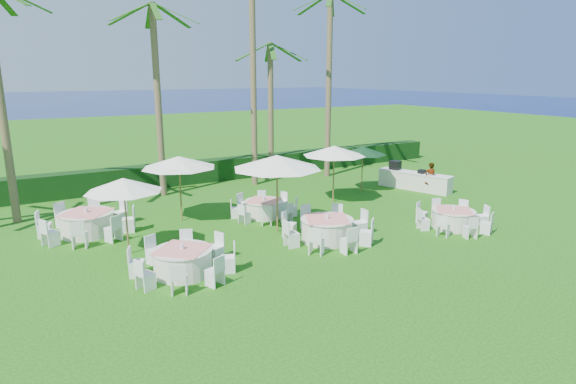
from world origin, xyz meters
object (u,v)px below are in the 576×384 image
Objects in this scene: banquet_table_a at (183,261)px; banquet_table_d at (87,223)px; umbrella_d at (334,151)px; banquet_table_e at (264,208)px; umbrella_green at (363,150)px; banquet_table_c at (453,218)px; banquet_table_b at (327,229)px; buffet_table at (414,180)px; umbrella_b at (277,162)px; umbrella_c at (179,162)px; umbrella_a at (123,185)px; staff_person at (430,178)px.

banquet_table_a is 0.90× the size of banquet_table_d.
umbrella_d reaches higher than banquet_table_a.
banquet_table_e is 1.15× the size of umbrella_green.
banquet_table_c is 6.95m from umbrella_green.
banquet_table_b is 0.98× the size of banquet_table_d.
umbrella_green reaches higher than buffet_table.
umbrella_b is (-0.47, -2.03, 2.34)m from banquet_table_e.
umbrella_d is (7.17, -0.70, -0.01)m from umbrella_c.
umbrella_a is at bearing -134.31° from umbrella_c.
staff_person reaches higher than banquet_table_c.
banquet_table_e is at bearing -166.43° from umbrella_green.
umbrella_c is at bearing 10.20° from staff_person.
banquet_table_b is 5.89m from umbrella_d.
banquet_table_b is 7.18m from umbrella_a.
umbrella_d is (10.81, -0.76, 1.98)m from banquet_table_d.
umbrella_d is (3.97, 0.53, 2.06)m from banquet_table_e.
umbrella_b is 10.02m from staff_person.
umbrella_green is at bearing 22.20° from umbrella_d.
umbrella_b is at bearing -150.04° from umbrella_d.
banquet_table_a is 12.88m from umbrella_green.
banquet_table_a is 10.68m from banquet_table_c.
banquet_table_b is 0.99× the size of umbrella_b.
umbrella_b is 7.89m from umbrella_green.
umbrella_green is (0.79, 6.69, 1.73)m from banquet_table_c.
banquet_table_d is at bearing -178.81° from umbrella_green.
buffet_table reaches higher than banquet_table_b.
staff_person is (5.27, -1.03, -1.66)m from umbrella_d.
umbrella_d is at bearing 107.28° from banquet_table_c.
banquet_table_a is at bearing -107.66° from umbrella_c.
banquet_table_b is at bearing -81.42° from banquet_table_e.
banquet_table_e is (6.84, -1.30, -0.08)m from banquet_table_d.
umbrella_b is 5.14m from umbrella_d.
staff_person reaches higher than banquet_table_a.
umbrella_b is at bearing -165.26° from buffet_table.
banquet_table_a is at bearing -153.47° from umbrella_green.
umbrella_d reaches higher than staff_person.
banquet_table_c is 0.95× the size of umbrella_c.
umbrella_b is 0.85× the size of buffet_table.
banquet_table_b is 6.64m from umbrella_c.
umbrella_green is 1.53× the size of staff_person.
banquet_table_b is 3.88m from banquet_table_e.
staff_person reaches higher than banquet_table_d.
staff_person is (0.13, -0.99, 0.30)m from buffet_table.
umbrella_c reaches higher than umbrella_green.
staff_person is (16.08, -1.79, 0.33)m from banquet_table_d.
staff_person is at bearing -11.08° from umbrella_d.
umbrella_a is 15.33m from staff_person.
umbrella_green is 0.61× the size of buffet_table.
umbrella_d reaches higher than buffet_table.
umbrella_a is at bearing -73.15° from banquet_table_d.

